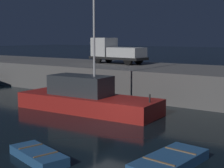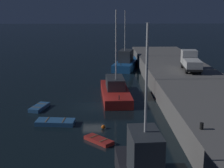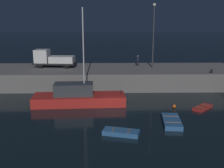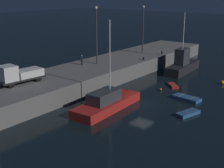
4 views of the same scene
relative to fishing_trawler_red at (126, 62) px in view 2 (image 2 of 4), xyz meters
The scene contains 10 objects.
ground_plane 23.82m from the fishing_trawler_red, 12.84° to the right, with size 320.00×320.00×0.00m, color black.
pier_quay 24.16m from the fishing_trawler_red, 16.14° to the left, with size 68.21×9.37×2.41m.
fishing_trawler_red is the anchor object (origin of this frame).
fishing_boat_white 19.40m from the fishing_trawler_red, ahead, with size 10.33×3.63×10.58m.
dinghy_orange_near 29.75m from the fishing_trawler_red, 17.29° to the right, with size 1.93×3.79×0.46m.
rowboat_white_mid 33.00m from the fishing_trawler_red, ahead, with size 2.60×2.57×0.34m.
dinghy_red_small 26.17m from the fishing_trawler_red, 25.49° to the right, with size 3.21×1.95×0.43m.
mooring_buoy_mid 30.02m from the fishing_trawler_red, ahead, with size 0.38×0.38×0.38m, color orange.
utility_truck 16.63m from the fishing_trawler_red, 27.78° to the left, with size 6.19×2.57×2.57m.
bollard_central 36.30m from the fishing_trawler_red, ahead, with size 0.28×0.28×0.49m, color black.
Camera 2 is at (35.11, 1.03, 11.23)m, focal length 52.89 mm.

